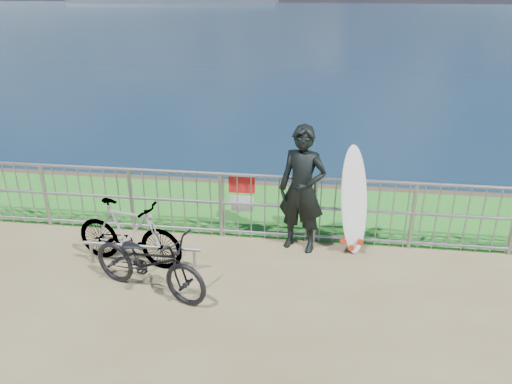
# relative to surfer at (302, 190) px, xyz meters

# --- Properties ---
(grass_strip) EXTENTS (120.00, 120.00, 0.00)m
(grass_strip) POSITION_rel_surfer_xyz_m (-0.80, 1.31, -0.98)
(grass_strip) COLOR #217A21
(grass_strip) RESTS_ON ground
(seascape) EXTENTS (260.00, 260.00, 5.00)m
(seascape) POSITION_rel_surfer_xyz_m (-44.55, 146.10, -5.02)
(seascape) COLOR brown
(seascape) RESTS_ON ground
(railing) EXTENTS (10.06, 0.10, 1.13)m
(railing) POSITION_rel_surfer_xyz_m (-0.78, 0.21, -0.41)
(railing) COLOR gray
(railing) RESTS_ON ground
(surfer) EXTENTS (0.83, 0.66, 1.98)m
(surfer) POSITION_rel_surfer_xyz_m (0.00, 0.00, 0.00)
(surfer) COLOR black
(surfer) RESTS_ON ground
(surfboard) EXTENTS (0.56, 0.54, 1.68)m
(surfboard) POSITION_rel_surfer_xyz_m (0.79, 0.05, -0.22)
(surfboard) COLOR white
(surfboard) RESTS_ON ground
(bicycle_near) EXTENTS (1.90, 1.19, 0.94)m
(bicycle_near) POSITION_rel_surfer_xyz_m (-1.94, -1.47, -0.52)
(bicycle_near) COLOR black
(bicycle_near) RESTS_ON ground
(bicycle_far) EXTENTS (1.75, 0.77, 1.02)m
(bicycle_far) POSITION_rel_surfer_xyz_m (-2.47, -0.80, -0.48)
(bicycle_far) COLOR black
(bicycle_far) RESTS_ON ground
(bike_rack) EXTENTS (1.76, 0.05, 0.37)m
(bike_rack) POSITION_rel_surfer_xyz_m (-2.27, -0.88, -0.69)
(bike_rack) COLOR gray
(bike_rack) RESTS_ON ground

